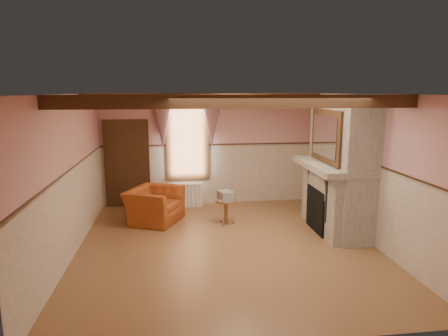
{
  "coord_description": "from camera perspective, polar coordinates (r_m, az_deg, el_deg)",
  "views": [
    {
      "loc": [
        -0.95,
        -7.0,
        2.85
      ],
      "look_at": [
        0.05,
        0.8,
        1.33
      ],
      "focal_mm": 32.0,
      "sensor_mm": 36.0,
      "label": 1
    }
  ],
  "objects": [
    {
      "name": "window",
      "position": [
        10.04,
        -5.26,
        4.02
      ],
      "size": [
        1.06,
        0.08,
        2.02
      ],
      "primitive_type": "cube",
      "color": "white",
      "rests_on": "wall_back"
    },
    {
      "name": "floor",
      "position": [
        7.61,
        0.42,
        -11.05
      ],
      "size": [
        5.5,
        6.0,
        0.01
      ],
      "primitive_type": "cube",
      "color": "brown",
      "rests_on": "ground"
    },
    {
      "name": "jar_yellow",
      "position": [
        7.83,
        16.92,
        0.38
      ],
      "size": [
        0.06,
        0.06,
        0.12
      ],
      "primitive_type": "cylinder",
      "color": "gold",
      "rests_on": "mantel"
    },
    {
      "name": "wall_left",
      "position": [
        7.37,
        -21.28,
        -1.18
      ],
      "size": [
        0.02,
        6.0,
        2.8
      ],
      "primitive_type": "cube",
      "color": "#C98B8C",
      "rests_on": "floor"
    },
    {
      "name": "candle_red",
      "position": [
        7.78,
        17.09,
        0.44
      ],
      "size": [
        0.06,
        0.06,
        0.16
      ],
      "primitive_type": "cylinder",
      "color": "#AB2F15",
      "rests_on": "mantel"
    },
    {
      "name": "side_table",
      "position": [
        8.7,
        0.27,
        -6.3
      ],
      "size": [
        0.59,
        0.59,
        0.55
      ],
      "primitive_type": "cylinder",
      "rotation": [
        0.0,
        0.0,
        -0.32
      ],
      "color": "brown",
      "rests_on": "floor"
    },
    {
      "name": "wainscot",
      "position": [
        7.37,
        0.43,
        -5.64
      ],
      "size": [
        5.5,
        6.0,
        1.5
      ],
      "primitive_type": null,
      "color": "beige",
      "rests_on": "floor"
    },
    {
      "name": "wall_back",
      "position": [
        10.14,
        -1.85,
        2.71
      ],
      "size": [
        5.5,
        0.02,
        2.8
      ],
      "primitive_type": "cube",
      "color": "#C98B8C",
      "rests_on": "floor"
    },
    {
      "name": "chair_rail",
      "position": [
        7.19,
        0.44,
        0.1
      ],
      "size": [
        5.5,
        6.0,
        0.08
      ],
      "primitive_type": null,
      "color": "black",
      "rests_on": "wainscot"
    },
    {
      "name": "ceiling_beam_front",
      "position": [
        5.88,
        2.05,
        9.46
      ],
      "size": [
        5.5,
        0.18,
        0.2
      ],
      "primitive_type": "cube",
      "color": "black",
      "rests_on": "ceiling"
    },
    {
      "name": "mantel",
      "position": [
        8.37,
        15.27,
        0.29
      ],
      "size": [
        1.05,
        2.05,
        0.12
      ],
      "primitive_type": "cube",
      "color": "gray",
      "rests_on": "fireplace"
    },
    {
      "name": "overmantel_mirror",
      "position": [
        8.22,
        14.28,
        4.45
      ],
      "size": [
        0.06,
        1.44,
        1.04
      ],
      "primitive_type": "cube",
      "color": "silver",
      "rests_on": "fireplace"
    },
    {
      "name": "bowl",
      "position": [
        8.25,
        15.6,
        0.82
      ],
      "size": [
        0.31,
        0.31,
        0.08
      ],
      "primitive_type": "imported",
      "color": "brown",
      "rests_on": "mantel"
    },
    {
      "name": "ceiling",
      "position": [
        7.06,
        0.45,
        10.52
      ],
      "size": [
        5.5,
        6.0,
        0.01
      ],
      "primitive_type": "cube",
      "color": "silver",
      "rests_on": "wall_back"
    },
    {
      "name": "oil_lamp",
      "position": [
        8.74,
        14.25,
        2.1
      ],
      "size": [
        0.11,
        0.11,
        0.28
      ],
      "primitive_type": "cylinder",
      "color": "#BB8634",
      "rests_on": "mantel"
    },
    {
      "name": "book_stack",
      "position": [
        8.55,
        0.18,
        -3.97
      ],
      "size": [
        0.34,
        0.38,
        0.2
      ],
      "primitive_type": "cube",
      "rotation": [
        0.0,
        0.0,
        0.3
      ],
      "color": "#B7AD8C",
      "rests_on": "side_table"
    },
    {
      "name": "door",
      "position": [
        10.16,
        -13.67,
        0.41
      ],
      "size": [
        1.1,
        0.1,
        2.1
      ],
      "primitive_type": "cube",
      "color": "black",
      "rests_on": "floor"
    },
    {
      "name": "mantel_clock",
      "position": [
        8.82,
        14.05,
        1.93
      ],
      "size": [
        0.14,
        0.24,
        0.2
      ],
      "primitive_type": "cube",
      "color": "black",
      "rests_on": "mantel"
    },
    {
      "name": "fireplace",
      "position": [
        8.44,
        16.41,
        0.58
      ],
      "size": [
        0.85,
        2.0,
        2.8
      ],
      "primitive_type": "cube",
      "color": "gray",
      "rests_on": "floor"
    },
    {
      "name": "ceiling_beam_back",
      "position": [
        8.25,
        -0.69,
        9.89
      ],
      "size": [
        5.5,
        0.18,
        0.2
      ],
      "primitive_type": "cube",
      "color": "black",
      "rests_on": "ceiling"
    },
    {
      "name": "wall_front",
      "position": [
        4.36,
        5.81,
        -8.57
      ],
      "size": [
        5.5,
        0.02,
        2.8
      ],
      "primitive_type": "cube",
      "color": "#C98B8C",
      "rests_on": "floor"
    },
    {
      "name": "armchair",
      "position": [
        8.97,
        -9.92,
        -5.26
      ],
      "size": [
        1.4,
        1.47,
        0.75
      ],
      "primitive_type": "imported",
      "rotation": [
        0.0,
        0.0,
        1.14
      ],
      "color": "#994219",
      "rests_on": "floor"
    },
    {
      "name": "radiator",
      "position": [
        10.03,
        -5.18,
        -3.84
      ],
      "size": [
        0.7,
        0.18,
        0.6
      ],
      "primitive_type": "cube",
      "rotation": [
        0.0,
        0.0,
        0.0
      ],
      "color": "white",
      "rests_on": "floor"
    },
    {
      "name": "window_drapes",
      "position": [
        9.9,
        -5.3,
        7.41
      ],
      "size": [
        1.3,
        0.14,
        1.4
      ],
      "primitive_type": "cube",
      "color": "gray",
      "rests_on": "wall_back"
    },
    {
      "name": "wall_right",
      "position": [
        8.05,
        20.23,
        -0.13
      ],
      "size": [
        0.02,
        6.0,
        2.8
      ],
      "primitive_type": "cube",
      "color": "#C98B8C",
      "rests_on": "floor"
    },
    {
      "name": "firebox",
      "position": [
        8.5,
        13.42,
        -5.79
      ],
      "size": [
        0.2,
        0.95,
        0.9
      ],
      "primitive_type": "cube",
      "color": "black",
      "rests_on": "floor"
    }
  ]
}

